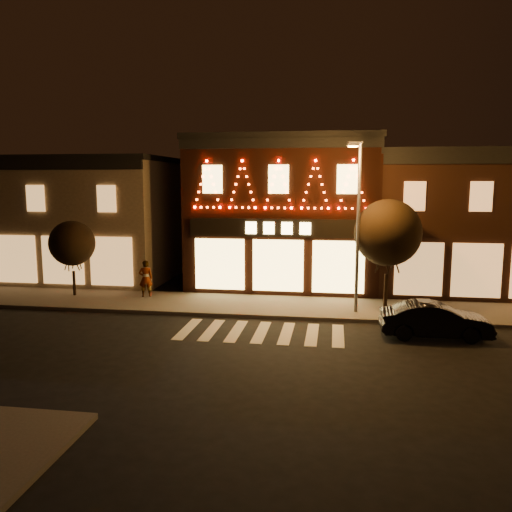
# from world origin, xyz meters

# --- Properties ---
(ground) EXTENTS (120.00, 120.00, 0.00)m
(ground) POSITION_xyz_m (0.00, 0.00, 0.00)
(ground) COLOR black
(ground) RESTS_ON ground
(sidewalk_far) EXTENTS (44.00, 4.00, 0.15)m
(sidewalk_far) POSITION_xyz_m (2.00, 8.00, 0.07)
(sidewalk_far) COLOR #47423D
(sidewalk_far) RESTS_ON ground
(building_left) EXTENTS (12.20, 8.28, 7.30)m
(building_left) POSITION_xyz_m (-13.00, 13.99, 3.66)
(building_left) COLOR #6A5E4B
(building_left) RESTS_ON ground
(building_pulp) EXTENTS (10.20, 8.34, 8.30)m
(building_pulp) POSITION_xyz_m (0.00, 13.98, 4.16)
(building_pulp) COLOR black
(building_pulp) RESTS_ON ground
(building_right_a) EXTENTS (9.20, 8.28, 7.50)m
(building_right_a) POSITION_xyz_m (9.50, 13.99, 3.76)
(building_right_a) COLOR #381D13
(building_right_a) RESTS_ON ground
(streetlamp_mid) EXTENTS (0.68, 1.69, 7.37)m
(streetlamp_mid) POSITION_xyz_m (3.73, 7.03, 4.48)
(streetlamp_mid) COLOR #59595E
(streetlamp_mid) RESTS_ON sidewalk_far
(tree_left) EXTENTS (2.27, 2.27, 3.80)m
(tree_left) POSITION_xyz_m (-10.26, 8.50, 2.81)
(tree_left) COLOR black
(tree_left) RESTS_ON sidewalk_far
(tree_right) EXTENTS (2.98, 2.98, 4.98)m
(tree_right) POSITION_xyz_m (5.12, 7.92, 3.64)
(tree_right) COLOR black
(tree_right) RESTS_ON sidewalk_far
(dark_sedan) EXTENTS (4.12, 1.54, 1.35)m
(dark_sedan) POSITION_xyz_m (6.63, 4.33, 0.67)
(dark_sedan) COLOR black
(dark_sedan) RESTS_ON ground
(pedestrian) EXTENTS (0.79, 0.65, 1.85)m
(pedestrian) POSITION_xyz_m (-6.53, 8.73, 1.07)
(pedestrian) COLOR gray
(pedestrian) RESTS_ON sidewalk_far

